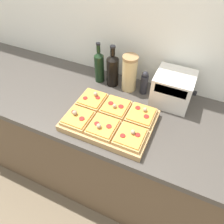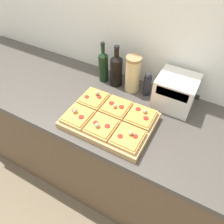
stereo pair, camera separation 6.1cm
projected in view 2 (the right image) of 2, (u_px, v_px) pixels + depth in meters
The scene contains 15 objects.
ground_plane at pixel (92, 209), 1.75m from camera, with size 12.00×12.00×0.00m, color brown.
wall_back at pixel (140, 24), 1.27m from camera, with size 6.00×0.06×2.50m.
kitchen_counter at pixel (111, 148), 1.63m from camera, with size 2.63×0.67×0.88m.
cutting_board at pixel (109, 120), 1.21m from camera, with size 0.48×0.35×0.04m, color tan.
pizza_slice_back_left at pixel (94, 98), 1.29m from camera, with size 0.14×0.15×0.05m.
pizza_slice_back_center at pixel (116, 107), 1.24m from camera, with size 0.14×0.15×0.05m.
pizza_slice_back_right at pixel (141, 116), 1.19m from camera, with size 0.14×0.15×0.05m.
pizza_slice_front_left at pixel (78, 116), 1.19m from camera, with size 0.14×0.15×0.05m.
pizza_slice_front_center at pixel (102, 126), 1.14m from camera, with size 0.14×0.15×0.05m.
pizza_slice_front_right at pixel (128, 137), 1.09m from camera, with size 0.14×0.15×0.05m.
olive_oil_bottle at pixel (103, 66), 1.42m from camera, with size 0.06×0.06×0.28m.
wine_bottle at pixel (116, 70), 1.39m from camera, with size 0.08×0.08×0.28m.
grain_jar_tall at pixel (133, 74), 1.35m from camera, with size 0.10×0.10×0.24m.
pepper_mill at pixel (147, 84), 1.34m from camera, with size 0.05×0.05×0.16m.
toaster_oven at pixel (175, 92), 1.26m from camera, with size 0.24×0.21×0.19m.
Camera 2 is at (0.46, -0.51, 1.80)m, focal length 35.00 mm.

